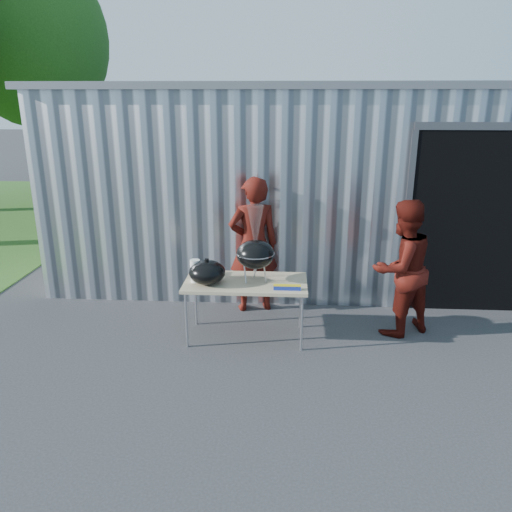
# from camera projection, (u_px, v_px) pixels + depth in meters

# --- Properties ---
(ground) EXTENTS (80.00, 80.00, 0.00)m
(ground) POSITION_uv_depth(u_px,v_px,m) (248.00, 362.00, 5.74)
(ground) COLOR #2F2F32
(building) EXTENTS (8.20, 6.20, 3.10)m
(building) POSITION_uv_depth(u_px,v_px,m) (314.00, 171.00, 9.57)
(building) COLOR silver
(building) RESTS_ON ground
(tree_far) EXTENTS (4.01, 4.01, 6.65)m
(tree_far) POSITION_uv_depth(u_px,v_px,m) (32.00, 40.00, 13.35)
(tree_far) COLOR #442D19
(tree_far) RESTS_ON ground
(folding_table) EXTENTS (1.50, 0.75, 0.75)m
(folding_table) POSITION_uv_depth(u_px,v_px,m) (246.00, 284.00, 6.13)
(folding_table) COLOR tan
(folding_table) RESTS_ON ground
(kettle_grill) EXTENTS (0.47, 0.47, 0.94)m
(kettle_grill) POSITION_uv_depth(u_px,v_px,m) (255.00, 249.00, 6.00)
(kettle_grill) COLOR black
(kettle_grill) RESTS_ON folding_table
(grill_lid) EXTENTS (0.44, 0.44, 0.32)m
(grill_lid) POSITION_uv_depth(u_px,v_px,m) (207.00, 272.00, 6.00)
(grill_lid) COLOR black
(grill_lid) RESTS_ON folding_table
(paper_towels) EXTENTS (0.12, 0.12, 0.28)m
(paper_towels) POSITION_uv_depth(u_px,v_px,m) (195.00, 271.00, 6.06)
(paper_towels) COLOR white
(paper_towels) RESTS_ON folding_table
(white_tub) EXTENTS (0.20, 0.15, 0.10)m
(white_tub) POSITION_uv_depth(u_px,v_px,m) (204.00, 271.00, 6.32)
(white_tub) COLOR white
(white_tub) RESTS_ON folding_table
(foil_box) EXTENTS (0.32, 0.06, 0.06)m
(foil_box) POSITION_uv_depth(u_px,v_px,m) (287.00, 287.00, 5.84)
(foil_box) COLOR navy
(foil_box) RESTS_ON folding_table
(person_cook) EXTENTS (0.79, 0.62, 1.90)m
(person_cook) POSITION_uv_depth(u_px,v_px,m) (254.00, 245.00, 6.90)
(person_cook) COLOR #48100A
(person_cook) RESTS_ON ground
(person_bystander) EXTENTS (1.06, 1.00, 1.74)m
(person_bystander) POSITION_uv_depth(u_px,v_px,m) (401.00, 268.00, 6.22)
(person_bystander) COLOR #48100A
(person_bystander) RESTS_ON ground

